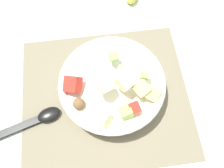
# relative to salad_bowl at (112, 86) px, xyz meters

# --- Properties ---
(ground_plane) EXTENTS (2.40, 2.40, 0.00)m
(ground_plane) POSITION_rel_salad_bowl_xyz_m (-0.02, -0.01, -0.04)
(ground_plane) COLOR silver
(placemat) EXTENTS (0.42, 0.38, 0.01)m
(placemat) POSITION_rel_salad_bowl_xyz_m (-0.02, -0.01, -0.04)
(placemat) COLOR #756B56
(placemat) RESTS_ON ground_plane
(salad_bowl) EXTENTS (0.26, 0.26, 0.11)m
(salad_bowl) POSITION_rel_salad_bowl_xyz_m (0.00, 0.00, 0.00)
(salad_bowl) COLOR white
(salad_bowl) RESTS_ON placemat
(serving_spoon) EXTENTS (0.23, 0.09, 0.01)m
(serving_spoon) POSITION_rel_salad_bowl_xyz_m (-0.21, -0.06, -0.03)
(serving_spoon) COLOR black
(serving_spoon) RESTS_ON placemat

